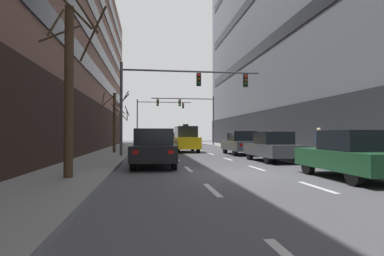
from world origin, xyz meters
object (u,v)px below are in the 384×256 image
object	(u,v)px
taxi_driving_1	(179,140)
car_parked_1	(351,155)
street_tree_2	(69,85)
pedestrian_0	(319,140)
street_tree_3	(114,119)
car_driving_2	(154,148)
street_tree_1	(121,125)
traffic_signal_0	(173,89)
car_parked_2	(272,147)
traffic_signal_2	(153,113)
car_parked_3	(241,143)
pedestrian_1	(269,139)
traffic_signal_1	(192,110)
taxi_driving_0	(186,139)

from	to	relation	value
taxi_driving_1	car_parked_1	xyz separation A→B (m)	(3.35, -24.76, -0.01)
street_tree_2	pedestrian_0	bearing A→B (deg)	27.74
street_tree_2	street_tree_3	world-z (taller)	street_tree_2
car_driving_2	street_tree_1	size ratio (longest dim) A/B	1.10
street_tree_1	traffic_signal_0	bearing A→B (deg)	-65.87
car_parked_2	street_tree_1	distance (m)	16.01
car_parked_1	pedestrian_0	world-z (taller)	pedestrian_0
traffic_signal_2	street_tree_1	bearing A→B (deg)	-99.09
car_parked_3	pedestrian_1	xyz separation A→B (m)	(3.37, 3.10, 0.23)
traffic_signal_0	traffic_signal_1	distance (m)	18.76
traffic_signal_0	taxi_driving_0	bearing A→B (deg)	74.86
traffic_signal_1	car_parked_1	bearing A→B (deg)	-87.51
traffic_signal_2	pedestrian_0	bearing A→B (deg)	-75.19
car_parked_3	pedestrian_0	size ratio (longest dim) A/B	2.66
car_parked_1	street_tree_2	world-z (taller)	street_tree_2
car_parked_1	pedestrian_1	bearing A→B (deg)	77.79
taxi_driving_1	car_parked_2	size ratio (longest dim) A/B	1.00
car_driving_2	pedestrian_0	distance (m)	9.47
taxi_driving_0	pedestrian_0	world-z (taller)	taxi_driving_0
taxi_driving_1	pedestrian_0	distance (m)	18.85
car_driving_2	traffic_signal_1	bearing A→B (deg)	78.11
traffic_signal_0	pedestrian_0	size ratio (longest dim) A/B	5.35
taxi_driving_1	traffic_signal_2	world-z (taller)	traffic_signal_2
street_tree_1	car_parked_3	bearing A→B (deg)	-38.75
car_parked_2	car_parked_3	distance (m)	5.79
traffic_signal_0	pedestrian_1	size ratio (longest dim) A/B	5.69
car_parked_2	traffic_signal_1	size ratio (longest dim) A/B	0.56
taxi_driving_1	traffic_signal_1	size ratio (longest dim) A/B	0.56
car_parked_1	traffic_signal_0	world-z (taller)	traffic_signal_0
traffic_signal_1	pedestrian_1	xyz separation A→B (m)	(4.63, -13.58, -3.48)
car_parked_2	car_parked_3	world-z (taller)	car_parked_3
street_tree_1	pedestrian_1	xyz separation A→B (m)	(12.47, -4.21, -1.27)
taxi_driving_0	street_tree_1	size ratio (longest dim) A/B	1.05
car_parked_1	pedestrian_0	xyz separation A→B (m)	(2.85, 6.96, 0.34)
car_driving_2	street_tree_2	size ratio (longest dim) A/B	0.77
car_parked_2	street_tree_1	bearing A→B (deg)	124.81
taxi_driving_0	street_tree_3	size ratio (longest dim) A/B	0.97
car_driving_2	taxi_driving_1	bearing A→B (deg)	81.34
car_parked_2	traffic_signal_1	bearing A→B (deg)	93.23
car_parked_1	traffic_signal_0	bearing A→B (deg)	115.19
traffic_signal_0	pedestrian_0	world-z (taller)	traffic_signal_0
taxi_driving_0	street_tree_3	world-z (taller)	street_tree_3
car_parked_3	pedestrian_1	world-z (taller)	pedestrian_1
car_driving_2	street_tree_3	bearing A→B (deg)	106.50
street_tree_1	street_tree_3	distance (m)	5.69
taxi_driving_1	car_parked_2	bearing A→B (deg)	-79.50
car_driving_2	taxi_driving_0	bearing A→B (deg)	76.22
taxi_driving_1	car_driving_2	bearing A→B (deg)	-98.66
car_parked_2	pedestrian_0	distance (m)	2.88
taxi_driving_1	pedestrian_1	bearing A→B (deg)	-53.86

